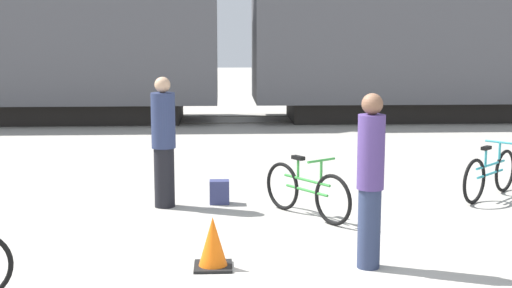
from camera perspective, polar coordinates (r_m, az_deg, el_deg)
ground_plane at (r=7.12m, az=0.70°, el=-11.19°), size 80.00×80.00×0.00m
freight_train at (r=19.56m, az=-1.66°, el=10.41°), size 53.26×3.02×5.52m
rail_near at (r=19.00m, az=-1.57°, el=1.69°), size 65.26×0.07×0.01m
rail_far at (r=20.42m, az=-1.66°, el=2.22°), size 65.26×0.07×0.01m
bicycle_green at (r=9.49m, az=4.07°, el=-3.78°), size 0.99×1.41×0.83m
bicycle_teal at (r=11.12m, az=18.23°, el=-2.32°), size 1.24×1.22×0.82m
person_in_purple at (r=7.45m, az=9.13°, el=-2.78°), size 0.28×0.28×1.84m
person_in_navy at (r=10.00m, az=-7.40°, el=0.17°), size 0.34×0.34×1.83m
backpack at (r=10.25m, az=-2.94°, el=-3.86°), size 0.28×0.20×0.34m
traffic_cone at (r=7.53m, az=-3.47°, el=-8.01°), size 0.40×0.40×0.55m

